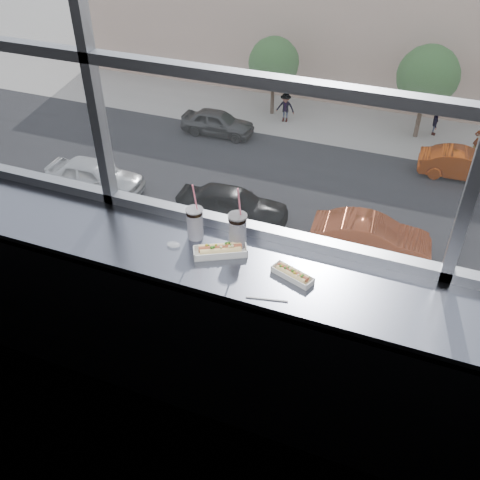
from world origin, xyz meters
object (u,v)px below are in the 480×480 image
at_px(loose_straw, 267,299).
at_px(pedestrian_a, 285,105).
at_px(car_near_c, 372,232).
at_px(car_far_a, 218,119).
at_px(hotdog_tray_right, 293,274).
at_px(tree_left, 274,63).
at_px(hotdog_tray_left, 220,250).
at_px(car_far_b, 465,160).
at_px(pedestrian_b, 437,118).
at_px(car_near_a, 94,171).
at_px(tree_center, 428,77).
at_px(soda_cup_left, 195,222).
at_px(wrapper, 173,245).
at_px(soda_cup_right, 238,229).
at_px(pedestrian_c, 480,136).
at_px(car_near_b, 232,200).

height_order(loose_straw, pedestrian_a, loose_straw).
distance_m(car_near_c, car_far_a, 13.08).
distance_m(hotdog_tray_right, loose_straw, 0.22).
bearing_deg(tree_left, car_far_a, -116.23).
distance_m(hotdog_tray_left, car_far_b, 26.80).
xyz_separation_m(hotdog_tray_right, pedestrian_b, (0.47, 28.93, -11.07)).
height_order(car_near_a, tree_center, tree_center).
xyz_separation_m(soda_cup_left, car_near_c, (-0.36, 16.16, -11.07)).
height_order(wrapper, pedestrian_a, wrapper).
xyz_separation_m(soda_cup_right, car_near_c, (-0.61, 16.14, -11.08)).
height_order(soda_cup_left, pedestrian_b, soda_cup_left).
relative_size(loose_straw, pedestrian_a, 0.10).
relative_size(soda_cup_right, car_far_b, 0.07).
relative_size(car_near_c, car_far_b, 1.11).
xyz_separation_m(hotdog_tray_left, car_near_a, (-13.89, 16.25, -10.97)).
bearing_deg(wrapper, loose_straw, -19.14).
height_order(car_near_c, pedestrian_a, car_near_c).
distance_m(soda_cup_right, wrapper, 0.37).
xyz_separation_m(soda_cup_left, car_near_a, (-13.70, 16.16, -11.05)).
relative_size(car_far_b, pedestrian_b, 2.86).
distance_m(pedestrian_b, tree_left, 10.08).
bearing_deg(loose_straw, pedestrian_a, 94.15).
distance_m(hotdog_tray_left, pedestrian_c, 29.73).
height_order(car_near_b, car_near_c, car_near_b).
bearing_deg(car_far_a, pedestrian_c, -79.20).
height_order(soda_cup_left, car_far_a, soda_cup_left).
bearing_deg(wrapper, hotdog_tray_left, 5.65).
bearing_deg(hotdog_tray_right, car_near_a, 151.15).
relative_size(car_near_c, tree_left, 1.35).
bearing_deg(car_near_b, wrapper, -163.33).
bearing_deg(pedestrian_b, hotdog_tray_right, 179.08).
bearing_deg(soda_cup_right, tree_left, 107.72).
distance_m(hotdog_tray_left, tree_center, 29.51).
bearing_deg(loose_straw, car_far_b, 72.35).
distance_m(wrapper, pedestrian_b, 30.98).
bearing_deg(hotdog_tray_left, pedestrian_a, 76.97).
height_order(loose_straw, car_far_a, loose_straw).
bearing_deg(soda_cup_left, pedestrian_a, 105.59).
xyz_separation_m(wrapper, car_near_c, (-0.29, 16.28, -10.98)).
relative_size(car_far_a, pedestrian_c, 2.94).
relative_size(hotdog_tray_right, car_near_c, 0.04).
xyz_separation_m(loose_straw, tree_center, (-0.45, 28.50, -8.52)).
xyz_separation_m(car_near_c, car_far_b, (3.20, 8.00, -0.11)).
bearing_deg(car_far_b, car_near_a, 112.11).
bearing_deg(pedestrian_a, pedestrian_b, 9.60).
bearing_deg(wrapper, car_near_b, 111.57).
xyz_separation_m(hotdog_tray_left, soda_cup_left, (-0.19, 0.10, 0.08)).
distance_m(hotdog_tray_left, pedestrian_b, 30.96).
relative_size(hotdog_tray_left, hotdog_tray_right, 1.24).
distance_m(wrapper, car_near_b, 20.63).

